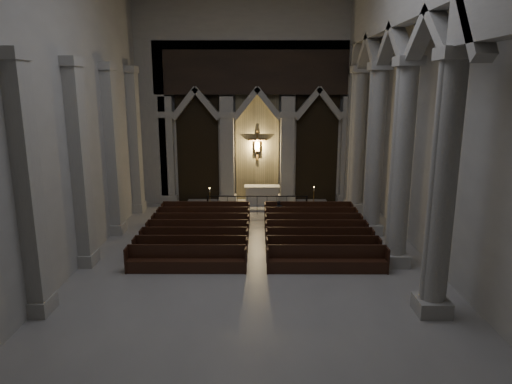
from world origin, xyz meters
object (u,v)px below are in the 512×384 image
altar (262,194)px  altar_rail (257,202)px  candle_stand_right (314,204)px  candle_stand_left (210,206)px  pews (257,235)px  worshipper (279,211)px

altar → altar_rail: bearing=-98.3°
candle_stand_right → candle_stand_left: bearing=-173.9°
altar → pews: size_ratio=0.21×
altar_rail → candle_stand_right: size_ratio=4.02×
altar_rail → candle_stand_left: 2.68m
candle_stand_left → pews: candle_stand_left is taller
altar → worshipper: 3.43m
altar → altar_rail: altar is taller
altar_rail → pews: altar_rail is taller
candle_stand_right → worshipper: size_ratio=1.25×
worshipper → candle_stand_left: bearing=149.3°
pews → candle_stand_left: bearing=118.0°
altar_rail → pews: size_ratio=0.56×
candle_stand_right → pews: candle_stand_right is taller
altar_rail → candle_stand_right: (3.25, 0.92, -0.35)m
altar_rail → worshipper: size_ratio=5.00×
altar → candle_stand_left: bearing=-150.6°
candle_stand_left → pews: bearing=-62.0°
altar → altar_rail: size_ratio=0.37×
altar_rail → candle_stand_right: 3.39m
candle_stand_right → pews: (-3.25, -5.61, -0.04)m
altar → candle_stand_left: 3.38m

